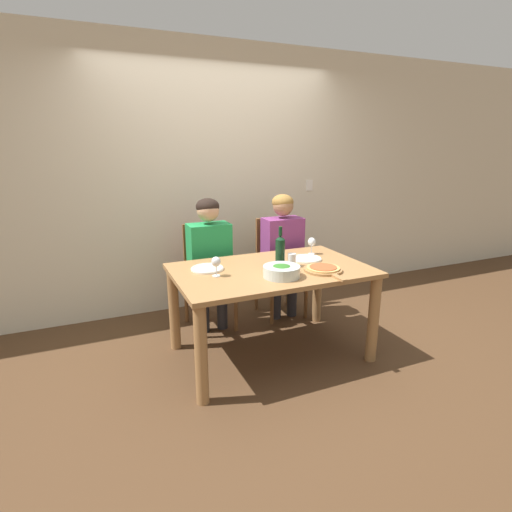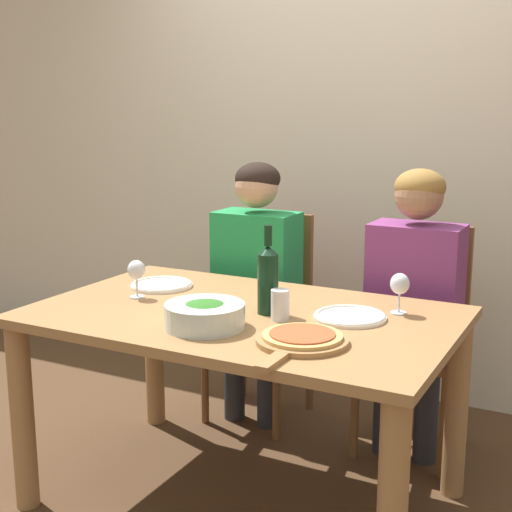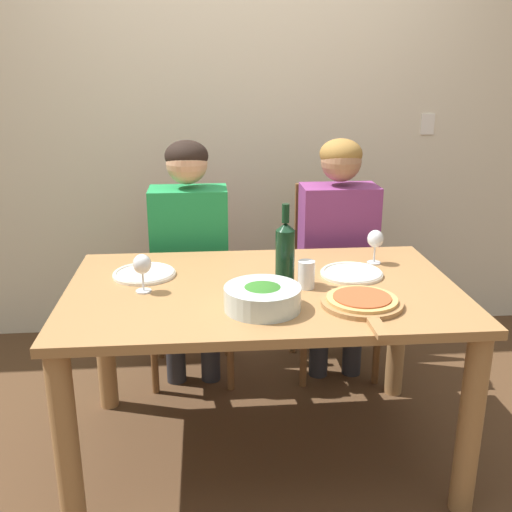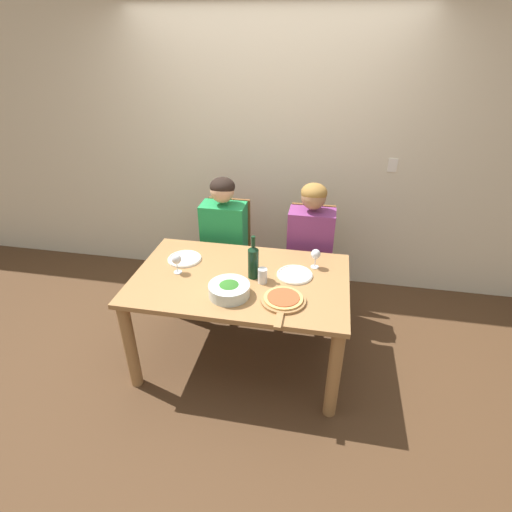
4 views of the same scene
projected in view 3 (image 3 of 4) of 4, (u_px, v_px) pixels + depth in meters
The scene contains 15 objects.
ground_plane at pixel (262, 449), 2.59m from camera, with size 40.00×40.00×0.00m, color #4C331E.
back_wall at pixel (241, 107), 3.42m from camera, with size 10.00×0.06×2.70m.
dining_table at pixel (263, 317), 2.40m from camera, with size 1.53×0.96×0.76m.
chair_left at pixel (191, 275), 3.15m from camera, with size 0.42×0.42×0.98m.
chair_right at pixel (332, 271), 3.21m from camera, with size 0.42×0.42×0.98m.
person_woman at pixel (189, 240), 2.97m from camera, with size 0.47×0.51×1.24m.
person_man at pixel (339, 237), 3.03m from camera, with size 0.47×0.51×1.24m.
wine_bottle at pixel (285, 252), 2.35m from camera, with size 0.08×0.08×0.32m.
broccoli_bowl at pixel (262, 297), 2.13m from camera, with size 0.28×0.28×0.09m.
dinner_plate_left at pixel (144, 273), 2.47m from camera, with size 0.26×0.26×0.02m.
dinner_plate_right at pixel (352, 273), 2.48m from camera, with size 0.26×0.26×0.02m.
pizza_on_board at pixel (362, 302), 2.16m from camera, with size 0.30×0.44×0.04m.
wine_glass_left at pixel (142, 266), 2.27m from camera, with size 0.07×0.07×0.15m.
wine_glass_right at pixel (375, 240), 2.59m from camera, with size 0.07×0.07×0.15m.
water_tumbler at pixel (306, 275), 2.32m from camera, with size 0.07×0.07×0.11m.
Camera 3 is at (-0.22, -2.19, 1.59)m, focal length 42.00 mm.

